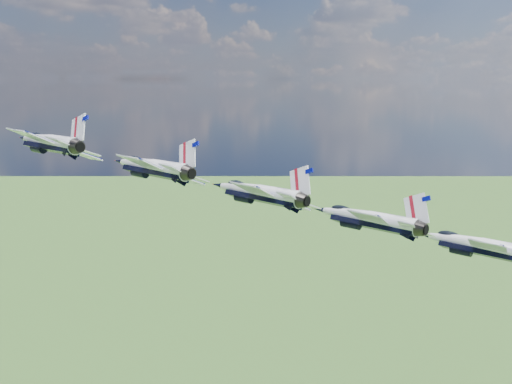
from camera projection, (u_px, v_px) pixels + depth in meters
jet_0 at (47, 142)px, 67.74m from camera, size 13.68×17.00×8.36m
jet_1 at (150, 167)px, 66.79m from camera, size 13.68×17.00×8.36m
jet_2 at (256, 192)px, 65.83m from camera, size 13.68×17.00×8.36m
jet_3 at (365, 218)px, 64.87m from camera, size 13.68×17.00×8.36m
jet_4 at (477, 245)px, 63.92m from camera, size 13.68×17.00×8.36m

